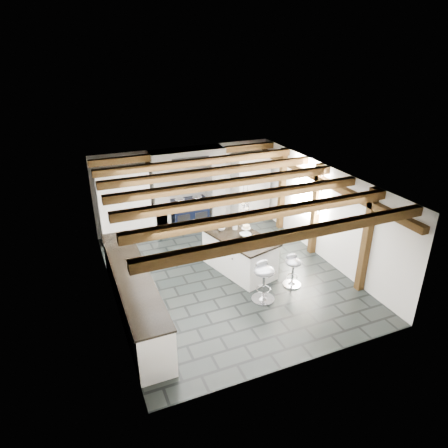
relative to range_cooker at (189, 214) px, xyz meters
name	(u,v)px	position (x,y,z in m)	size (l,w,h in m)	color
ground	(227,275)	(0.00, -2.68, -0.47)	(6.00, 6.00, 0.00)	black
room_shell	(181,214)	(-0.61, -1.26, 0.60)	(6.00, 6.03, 6.00)	silver
range_cooker	(189,214)	(0.00, 0.00, 0.00)	(1.00, 0.63, 0.99)	black
kitchen_island	(239,252)	(0.36, -2.56, -0.01)	(1.37, 1.97, 1.18)	white
bar_stool_near	(293,267)	(1.16, -3.59, -0.01)	(0.43, 0.43, 0.74)	silver
bar_stool_far	(264,277)	(0.32, -3.83, 0.08)	(0.48, 0.48, 0.88)	silver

